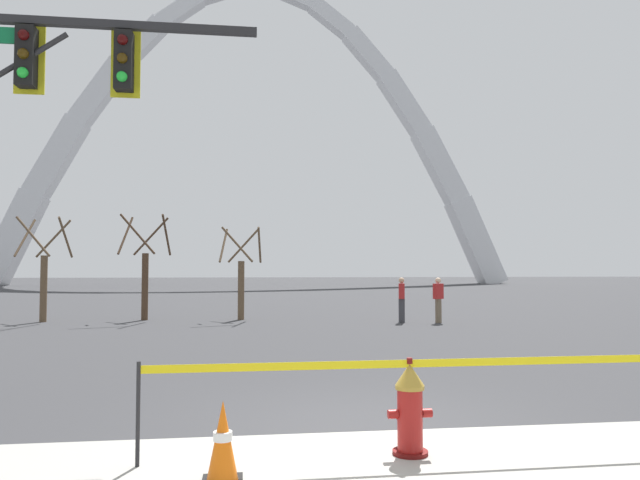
# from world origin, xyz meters

# --- Properties ---
(ground_plane) EXTENTS (240.00, 240.00, 0.00)m
(ground_plane) POSITION_xyz_m (0.00, 0.00, 0.00)
(ground_plane) COLOR #333335
(fire_hydrant) EXTENTS (0.46, 0.48, 0.99)m
(fire_hydrant) POSITION_xyz_m (0.19, -1.09, 0.47)
(fire_hydrant) COLOR #5E0F0D
(fire_hydrant) RESTS_ON ground
(caution_tape_barrier) EXTENTS (5.40, 0.07, 1.01)m
(caution_tape_barrier) POSITION_xyz_m (0.16, -1.10, 0.69)
(caution_tape_barrier) COLOR #232326
(caution_tape_barrier) RESTS_ON ground
(traffic_cone_by_hydrant) EXTENTS (0.36, 0.36, 0.73)m
(traffic_cone_by_hydrant) POSITION_xyz_m (-1.69, -1.64, 0.36)
(traffic_cone_by_hydrant) COLOR black
(traffic_cone_by_hydrant) RESTS_ON ground
(traffic_signal_gantry) EXTENTS (5.02, 0.44, 6.00)m
(traffic_signal_gantry) POSITION_xyz_m (-4.99, 2.03, 4.07)
(traffic_signal_gantry) COLOR #232326
(traffic_signal_gantry) RESTS_ON ground
(monument_arch) EXTENTS (62.57, 2.83, 37.84)m
(monument_arch) POSITION_xyz_m (-0.00, 64.01, 17.02)
(monument_arch) COLOR silver
(monument_arch) RESTS_ON ground
(tree_far_left) EXTENTS (1.73, 1.74, 3.74)m
(tree_far_left) POSITION_xyz_m (-8.61, 15.18, 1.66)
(tree_far_left) COLOR brown
(tree_far_left) RESTS_ON ground
(tree_left_mid) EXTENTS (1.80, 1.81, 3.89)m
(tree_left_mid) POSITION_xyz_m (-5.13, 15.49, 1.73)
(tree_left_mid) COLOR #473323
(tree_left_mid) RESTS_ON ground
(tree_center_left) EXTENTS (1.60, 1.61, 3.44)m
(tree_center_left) POSITION_xyz_m (-1.59, 15.20, 1.53)
(tree_center_left) COLOR brown
(tree_center_left) RESTS_ON ground
(pedestrian_walking_left) EXTENTS (0.39, 0.34, 1.59)m
(pedestrian_walking_left) POSITION_xyz_m (5.31, 13.02, 0.82)
(pedestrian_walking_left) COLOR brown
(pedestrian_walking_left) RESTS_ON ground
(pedestrian_standing_center) EXTENTS (0.27, 0.38, 1.59)m
(pedestrian_standing_center) POSITION_xyz_m (4.06, 13.27, 0.82)
(pedestrian_standing_center) COLOR #38383D
(pedestrian_standing_center) RESTS_ON ground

